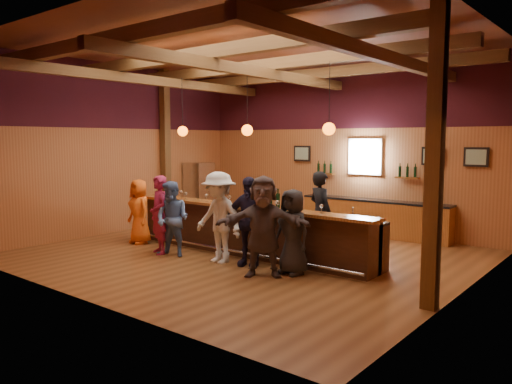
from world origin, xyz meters
The scene contains 27 objects.
room centered at (0.00, 0.06, 3.21)m, with size 9.04×9.00×4.52m.
bar_counter centered at (0.02, 0.15, 0.52)m, with size 6.30×1.07×1.11m.
back_bar_cabinet centered at (1.20, 3.72, 0.48)m, with size 4.00×0.52×0.95m.
window centered at (0.80, 3.95, 2.05)m, with size 0.95×0.09×0.95m.
framed_pictures centered at (1.67, 3.94, 2.10)m, with size 5.35×0.05×0.45m.
wine_shelves centered at (0.80, 3.88, 1.62)m, with size 3.00×0.18×0.30m.
pendant_lights centered at (0.00, 0.00, 2.71)m, with size 4.24×0.24×1.37m.
stainless_fridge centered at (-4.10, 2.60, 0.90)m, with size 0.70×0.70×1.80m, color silver.
customer_orange centered at (-2.80, -0.71, 0.78)m, with size 0.76×0.49×1.56m, color orange.
customer_redvest centered at (-1.57, -1.13, 0.86)m, with size 0.63×0.41×1.72m, color maroon.
customer_denim centered at (-1.15, -1.13, 0.81)m, with size 0.79×0.61×1.62m, color #506DA1.
customer_white centered at (0.01, -0.91, 0.93)m, with size 1.20×0.69×1.86m, color silver.
customer_navy centered at (0.63, -0.72, 0.89)m, with size 1.04×0.43×1.78m, color black.
customer_brown centered at (1.32, -1.14, 0.93)m, with size 1.72×0.55×1.86m, color #4F413F.
customer_dark centered at (1.66, -0.69, 0.80)m, with size 0.78×0.51×1.59m, color #242427.
bartender centered at (1.16, 1.12, 0.91)m, with size 0.66×0.43×1.82m, color black.
ice_bucket centered at (0.35, -0.19, 1.24)m, with size 0.23×0.23×0.25m, color brown.
bottle_a centered at (0.68, -0.07, 1.25)m, with size 0.08×0.08×0.36m.
bottle_b centered at (0.83, -0.02, 1.26)m, with size 0.08×0.08×0.39m.
glass_a centered at (-2.58, -0.25, 1.23)m, with size 0.08×0.08×0.17m.
glass_b centered at (-1.93, -0.14, 1.25)m, with size 0.09×0.09×0.19m.
glass_c centered at (-1.71, -0.20, 1.23)m, with size 0.08×0.08×0.17m.
glass_d centered at (-1.00, -0.24, 1.24)m, with size 0.08×0.08×0.18m.
glass_e centered at (-0.42, -0.11, 1.24)m, with size 0.08×0.08×0.18m.
glass_f centered at (1.01, -0.28, 1.25)m, with size 0.08×0.08×0.19m.
glass_g centered at (1.44, -0.17, 1.24)m, with size 0.08×0.08×0.18m.
glass_h centered at (1.94, -0.13, 1.23)m, with size 0.08×0.08×0.17m.
Camera 1 is at (6.84, -8.23, 2.50)m, focal length 35.00 mm.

